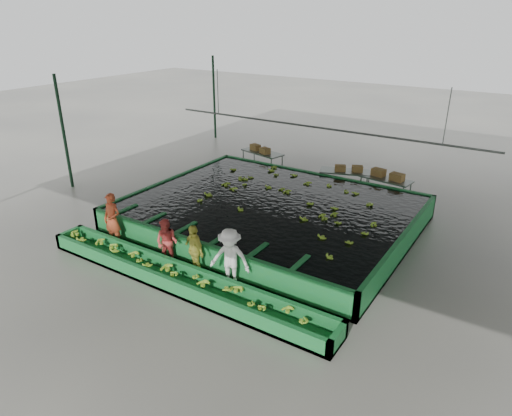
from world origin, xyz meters
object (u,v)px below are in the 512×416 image
Objects in this scene: worker_a at (112,220)px; box_stack_mid at (348,171)px; flotation_tank at (271,213)px; box_stack_left at (260,152)px; packing_table_right at (385,189)px; packing_table_left at (262,161)px; worker_b at (167,242)px; sorting_trough at (179,279)px; packing_table_mid at (344,181)px; worker_c at (194,250)px; box_stack_right at (387,178)px; worker_d at (230,259)px.

worker_a reaches higher than box_stack_mid.
worker_a is at bearing -130.10° from flotation_tank.
worker_a is at bearing -89.43° from box_stack_left.
flotation_tank is 5.44× the size of worker_a.
flotation_tank is 4.74× the size of packing_table_right.
packing_table_left is 0.51m from box_stack_left.
worker_a is 1.22× the size of worker_b.
worker_a reaches higher than box_stack_left.
sorting_trough is 5.44× the size of worker_a.
box_stack_mid is at bearing 83.39° from sorting_trough.
packing_table_mid is (4.59, -0.49, -0.01)m from packing_table_left.
sorting_trough is 7.79× the size of box_stack_left.
box_stack_left is (-2.55, 9.39, 0.24)m from worker_b.
box_stack_mid is at bearing 102.26° from worker_c.
sorting_trough is 6.61× the size of worker_b.
flotation_tank is 5.47m from packing_table_right.
packing_table_mid is at bearing 56.56° from worker_a.
worker_b reaches higher than box_stack_right.
worker_d reaches higher than box_stack_right.
worker_b is at bearing -75.51° from packing_table_left.
worker_d reaches higher than box_stack_left.
worker_d is at bearing -6.21° from worker_a.
packing_table_right is 0.48m from box_stack_right.
packing_table_right is at bearing 92.29° from worker_c.
box_stack_mid is (4.73, -0.48, 0.48)m from packing_table_left.
packing_table_left is (-2.44, 9.44, -0.26)m from worker_b.
flotation_tank is at bearing -103.65° from box_stack_mid.
worker_c is 1.33m from worker_d.
box_stack_mid is at bearing 60.66° from worker_b.
packing_table_right is (6.39, -0.43, -0.02)m from packing_table_left.
box_stack_left is 0.91× the size of box_stack_right.
sorting_trough is 1.50m from worker_b.
box_stack_mid is (4.75, 8.96, 0.06)m from worker_a.
worker_a is at bearing 164.34° from worker_d.
packing_table_left is at bearing 89.51° from worker_b.
packing_table_right is at bearing 64.70° from worker_d.
box_stack_left reaches higher than packing_table_left.
packing_table_left is 6.40m from packing_table_right.
worker_a is 11.11m from box_stack_right.
box_stack_right is at bearing 45.06° from packing_table_right.
worker_b is 9.20m from packing_table_mid.
sorting_trough is 7.10× the size of box_stack_right.
packing_table_left is at bearing 174.26° from box_stack_mid.
worker_a is 1.54× the size of box_stack_mid.
worker_b is 0.69× the size of packing_table_left.
worker_d is at bearing -73.69° from flotation_tank.
worker_b is 0.93× the size of worker_c.
packing_table_left is (-3.54, 9.44, -0.31)m from worker_c.
box_stack_mid is at bearing -5.05° from box_stack_left.
box_stack_left is at bearing 131.09° from worker_c.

